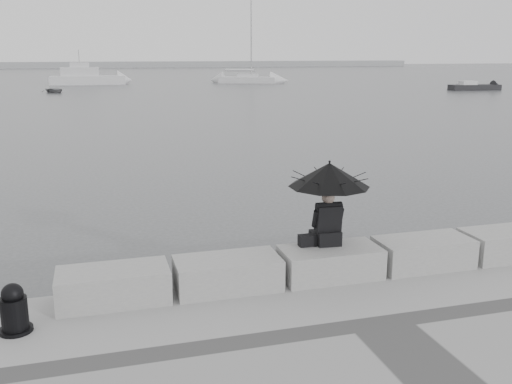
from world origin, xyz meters
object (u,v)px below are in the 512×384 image
object	(u,v)px
seated_person	(329,183)
small_motorboat	(474,87)
motor_cruiser	(88,78)
sailboat_right	(248,79)
dinghy	(55,90)
mooring_bollard	(14,312)

from	to	relation	value
seated_person	small_motorboat	bearing A→B (deg)	55.47
motor_cruiser	small_motorboat	size ratio (longest dim) A/B	1.64
seated_person	motor_cruiser	distance (m)	70.07
sailboat_right	small_motorboat	distance (m)	29.45
seated_person	motor_cruiser	xyz separation A→B (m)	(-3.83, 69.96, -1.14)
seated_person	dinghy	world-z (taller)	seated_person
seated_person	sailboat_right	distance (m)	70.16
small_motorboat	dinghy	world-z (taller)	small_motorboat
sailboat_right	seated_person	bearing A→B (deg)	-79.59
seated_person	sailboat_right	bearing A→B (deg)	80.01
sailboat_right	motor_cruiser	world-z (taller)	sailboat_right
mooring_bollard	seated_person	bearing A→B (deg)	9.68
sailboat_right	dinghy	distance (m)	27.60
seated_person	small_motorboat	size ratio (longest dim) A/B	0.24
mooring_bollard	small_motorboat	bearing A→B (deg)	48.48
small_motorboat	mooring_bollard	bearing A→B (deg)	-126.28
motor_cruiser	sailboat_right	bearing A→B (deg)	-3.28
mooring_bollard	dinghy	size ratio (longest dim) A/B	0.22
seated_person	mooring_bollard	xyz separation A→B (m)	(-4.70, -0.80, -1.24)
sailboat_right	mooring_bollard	bearing A→B (deg)	-83.05
seated_person	motor_cruiser	bearing A→B (deg)	97.25
small_motorboat	dinghy	xyz separation A→B (m)	(-44.34, 8.37, -0.06)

